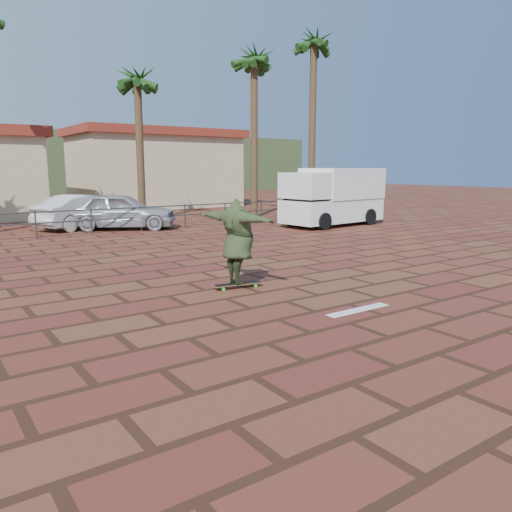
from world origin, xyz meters
The scene contains 13 objects.
ground centered at (0.00, 0.00, 0.00)m, with size 120.00×120.00×0.00m, color brown.
paint_stripe centered at (0.70, -1.20, 0.00)m, with size 1.40×0.22×0.01m, color white.
guardrail centered at (0.00, 12.00, 0.68)m, with size 24.06×0.06×1.00m.
palm_center centered at (3.50, 15.50, 6.36)m, with size 2.40×2.40×7.75m.
palm_right centered at (9.00, 14.00, 7.58)m, with size 2.40×2.40×9.05m.
palm_far_right centered at (12.00, 13.00, 8.51)m, with size 2.40×2.40×10.05m.
building_east centered at (8.00, 24.00, 2.54)m, with size 10.60×6.60×5.00m.
longboard centered at (-0.17, 1.43, 0.09)m, with size 1.09×0.41×0.11m.
skateboarder centered at (-0.17, 1.43, 1.00)m, with size 2.21×0.60×1.80m, color #303E21.
campervan centered at (9.82, 9.03, 1.32)m, with size 5.03×2.52×2.52m.
car_silver centered at (1.55, 13.00, 0.76)m, with size 1.80×4.46×1.52m, color #A4A5AB.
car_white centered at (0.42, 14.25, 0.71)m, with size 1.51×4.32×1.42m, color silver.
street_sign centered at (11.22, 10.00, 1.69)m, with size 0.47×0.23×2.41m.
Camera 1 is at (-5.76, -7.22, 2.50)m, focal length 35.00 mm.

